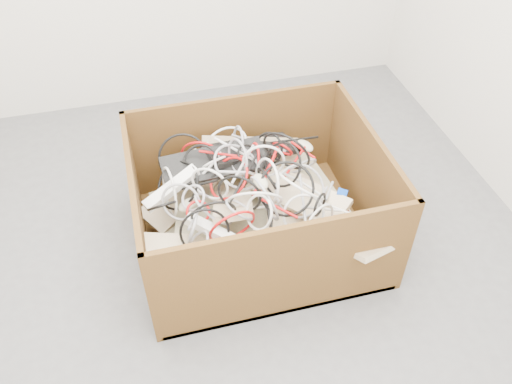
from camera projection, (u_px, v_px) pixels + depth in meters
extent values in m
plane|color=#515254|center=(233.00, 255.00, 2.61)|extent=(3.00, 3.00, 0.00)
cube|color=#422B10|center=(257.00, 236.00, 2.68)|extent=(1.12, 0.93, 0.03)
cube|color=#422B10|center=(235.00, 141.00, 2.82)|extent=(1.12, 0.02, 0.55)
cube|color=#422B10|center=(285.00, 273.00, 2.18)|extent=(1.12, 0.03, 0.55)
cube|color=#422B10|center=(365.00, 179.00, 2.60)|extent=(0.02, 0.88, 0.55)
cube|color=#422B10|center=(140.00, 220.00, 2.40)|extent=(0.03, 0.88, 0.55)
cube|color=tan|center=(256.00, 224.00, 2.64)|extent=(0.98, 0.85, 0.18)
cube|color=tan|center=(241.00, 225.00, 2.53)|extent=(0.70, 0.63, 0.19)
cube|color=beige|center=(185.00, 191.00, 2.65)|extent=(0.50, 0.41, 0.16)
cube|color=beige|center=(301.00, 185.00, 2.65)|extent=(0.48, 0.43, 0.21)
cube|color=beige|center=(286.00, 220.00, 2.47)|extent=(0.34, 0.52, 0.09)
cube|color=beige|center=(197.00, 247.00, 2.31)|extent=(0.49, 0.18, 0.22)
cube|color=beige|center=(340.00, 233.00, 2.39)|extent=(0.34, 0.50, 0.21)
cube|color=beige|center=(250.00, 154.00, 2.70)|extent=(0.51, 0.17, 0.22)
cube|color=beige|center=(233.00, 200.00, 2.47)|extent=(0.26, 0.47, 0.25)
cube|color=beige|center=(298.00, 194.00, 2.48)|extent=(0.43, 0.50, 0.10)
cube|color=black|center=(252.00, 149.00, 2.62)|extent=(0.52, 0.31, 0.14)
cube|color=black|center=(214.00, 163.00, 2.49)|extent=(0.50, 0.20, 0.09)
ellipsoid|color=#BFB999|center=(188.00, 205.00, 2.40)|extent=(0.12, 0.11, 0.04)
ellipsoid|color=#BFB999|center=(305.00, 146.00, 2.65)|extent=(0.10, 0.12, 0.04)
ellipsoid|color=#BFB999|center=(239.00, 250.00, 2.26)|extent=(0.12, 0.10, 0.04)
ellipsoid|color=#BFB999|center=(260.00, 182.00, 2.31)|extent=(0.07, 0.11, 0.04)
ellipsoid|color=#BFB999|center=(199.00, 159.00, 2.53)|extent=(0.12, 0.11, 0.04)
cube|color=white|center=(171.00, 188.00, 2.40)|extent=(0.28, 0.17, 0.12)
cube|color=white|center=(212.00, 230.00, 2.27)|extent=(0.23, 0.20, 0.08)
cube|color=#0B3CB2|center=(342.00, 193.00, 2.43)|extent=(0.06, 0.06, 0.03)
torus|color=#BC0D0D|center=(254.00, 159.00, 2.47)|extent=(0.06, 0.23, 0.23)
torus|color=black|center=(162.00, 206.00, 2.34)|extent=(0.19, 0.14, 0.14)
torus|color=silver|center=(264.00, 162.00, 2.38)|extent=(0.24, 0.08, 0.24)
torus|color=silver|center=(255.00, 201.00, 2.27)|extent=(0.33, 0.18, 0.30)
torus|color=#95959A|center=(238.00, 167.00, 2.41)|extent=(0.29, 0.28, 0.18)
torus|color=#95959A|center=(193.00, 198.00, 2.32)|extent=(0.15, 0.17, 0.11)
torus|color=black|center=(239.00, 194.00, 2.26)|extent=(0.21, 0.13, 0.24)
torus|color=black|center=(183.00, 159.00, 2.56)|extent=(0.32, 0.21, 0.27)
torus|color=#BC0D0D|center=(202.00, 157.00, 2.61)|extent=(0.29, 0.13, 0.30)
torus|color=#95959A|center=(238.00, 157.00, 2.41)|extent=(0.08, 0.20, 0.20)
torus|color=black|center=(286.00, 151.00, 2.48)|extent=(0.26, 0.23, 0.33)
torus|color=silver|center=(304.00, 215.00, 2.28)|extent=(0.24, 0.16, 0.20)
torus|color=black|center=(320.00, 205.00, 2.26)|extent=(0.09, 0.09, 0.12)
torus|color=#95959A|center=(264.00, 199.00, 2.29)|extent=(0.10, 0.31, 0.31)
torus|color=black|center=(286.00, 189.00, 2.28)|extent=(0.32, 0.29, 0.18)
torus|color=silver|center=(214.00, 162.00, 2.46)|extent=(0.16, 0.13, 0.12)
torus|color=#95959A|center=(302.00, 166.00, 2.53)|extent=(0.21, 0.13, 0.18)
torus|color=black|center=(251.00, 158.00, 2.46)|extent=(0.17, 0.17, 0.12)
torus|color=#BC0D0D|center=(198.00, 212.00, 2.30)|extent=(0.15, 0.12, 0.11)
torus|color=#BC0D0D|center=(283.00, 149.00, 2.56)|extent=(0.09, 0.13, 0.14)
torus|color=black|center=(201.00, 163.00, 2.45)|extent=(0.24, 0.19, 0.18)
torus|color=#BC0D0D|center=(232.00, 227.00, 2.21)|extent=(0.30, 0.10, 0.29)
torus|color=#95959A|center=(214.00, 209.00, 2.33)|extent=(0.19, 0.21, 0.17)
torus|color=#95959A|center=(181.00, 202.00, 2.33)|extent=(0.24, 0.12, 0.23)
torus|color=silver|center=(199.00, 169.00, 2.56)|extent=(0.08, 0.19, 0.19)
torus|color=#95959A|center=(238.00, 143.00, 2.59)|extent=(0.05, 0.25, 0.24)
torus|color=silver|center=(210.00, 184.00, 2.35)|extent=(0.18, 0.13, 0.21)
torus|color=#95959A|center=(193.00, 229.00, 2.23)|extent=(0.08, 0.16, 0.17)
torus|color=silver|center=(267.00, 181.00, 2.34)|extent=(0.08, 0.29, 0.29)
torus|color=silver|center=(259.00, 212.00, 2.22)|extent=(0.13, 0.17, 0.18)
torus|color=black|center=(178.00, 185.00, 2.45)|extent=(0.21, 0.26, 0.23)
torus|color=black|center=(268.00, 182.00, 2.38)|extent=(0.09, 0.21, 0.22)
torus|color=black|center=(214.00, 214.00, 2.29)|extent=(0.27, 0.08, 0.27)
torus|color=black|center=(269.00, 149.00, 2.57)|extent=(0.16, 0.15, 0.18)
torus|color=black|center=(205.00, 232.00, 2.24)|extent=(0.28, 0.12, 0.26)
torus|color=#BC0D0D|center=(229.00, 178.00, 2.40)|extent=(0.24, 0.30, 0.20)
torus|color=silver|center=(301.00, 186.00, 2.30)|extent=(0.22, 0.24, 0.22)
torus|color=#95959A|center=(195.00, 250.00, 2.20)|extent=(0.16, 0.20, 0.18)
torus|color=#95959A|center=(240.00, 209.00, 2.25)|extent=(0.13, 0.16, 0.13)
torus|color=silver|center=(226.00, 144.00, 2.60)|extent=(0.28, 0.29, 0.10)
torus|color=silver|center=(170.00, 192.00, 2.43)|extent=(0.06, 0.29, 0.29)
torus|color=#95959A|center=(300.00, 191.00, 2.36)|extent=(0.28, 0.18, 0.24)
torus|color=silver|center=(208.00, 166.00, 2.52)|extent=(0.21, 0.23, 0.18)
torus|color=black|center=(282.00, 164.00, 2.42)|extent=(0.16, 0.28, 0.26)
torus|color=silver|center=(319.00, 224.00, 2.28)|extent=(0.23, 0.14, 0.26)
cylinder|color=black|center=(259.00, 176.00, 2.36)|extent=(0.13, 0.08, 0.04)
cylinder|color=silver|center=(322.00, 209.00, 2.31)|extent=(0.19, 0.03, 0.07)
cylinder|color=black|center=(188.00, 187.00, 2.41)|extent=(0.26, 0.09, 0.11)
cylinder|color=#95959A|center=(243.00, 164.00, 2.37)|extent=(0.15, 0.18, 0.06)
cylinder|color=#BC0D0D|center=(340.00, 223.00, 2.34)|extent=(0.17, 0.19, 0.08)
cylinder|color=#95959A|center=(204.00, 155.00, 2.61)|extent=(0.24, 0.05, 0.02)
cylinder|color=#BC0D0D|center=(268.00, 170.00, 2.37)|extent=(0.16, 0.25, 0.06)
cylinder|color=#95959A|center=(251.00, 142.00, 2.65)|extent=(0.18, 0.11, 0.06)
cylinder|color=silver|center=(181.00, 160.00, 2.59)|extent=(0.17, 0.11, 0.04)
cylinder|color=black|center=(244.00, 178.00, 2.34)|extent=(0.18, 0.22, 0.08)
cylinder|color=silver|center=(340.00, 210.00, 2.37)|extent=(0.13, 0.12, 0.02)
cylinder|color=#BC0D0D|center=(280.00, 208.00, 2.25)|extent=(0.13, 0.13, 0.04)
cylinder|color=black|center=(271.00, 233.00, 2.18)|extent=(0.06, 0.15, 0.03)
cylinder|color=silver|center=(237.00, 151.00, 2.50)|extent=(0.19, 0.17, 0.09)
cylinder|color=#95959A|center=(270.00, 146.00, 2.67)|extent=(0.12, 0.16, 0.05)
cylinder|color=#BC0D0D|center=(265.00, 175.00, 2.37)|extent=(0.17, 0.24, 0.01)
cylinder|color=black|center=(295.00, 140.00, 2.67)|extent=(0.27, 0.06, 0.07)
cylinder|color=#95959A|center=(234.00, 172.00, 2.34)|extent=(0.15, 0.02, 0.05)
cylinder|color=#95959A|center=(318.00, 205.00, 2.35)|extent=(0.17, 0.21, 0.02)
cylinder|color=#BC0D0D|center=(303.00, 150.00, 2.60)|extent=(0.09, 0.15, 0.02)
cylinder|color=#95959A|center=(303.00, 199.00, 2.30)|extent=(0.06, 0.24, 0.09)
cylinder|color=#BC0D0D|center=(295.00, 161.00, 2.54)|extent=(0.17, 0.19, 0.02)
cylinder|color=#BC0D0D|center=(221.00, 154.00, 2.47)|extent=(0.20, 0.08, 0.03)
cylinder|color=#95959A|center=(197.00, 214.00, 2.32)|extent=(0.12, 0.25, 0.10)
cylinder|color=black|center=(269.00, 218.00, 2.24)|extent=(0.04, 0.15, 0.03)
cylinder|color=silver|center=(337.00, 231.00, 2.25)|extent=(0.08, 0.11, 0.04)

